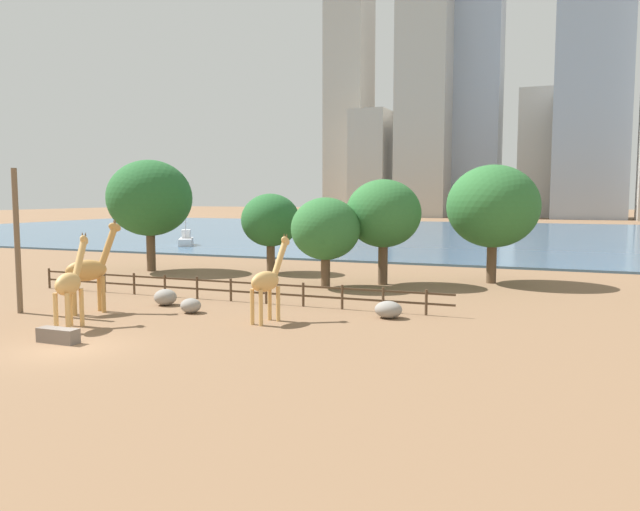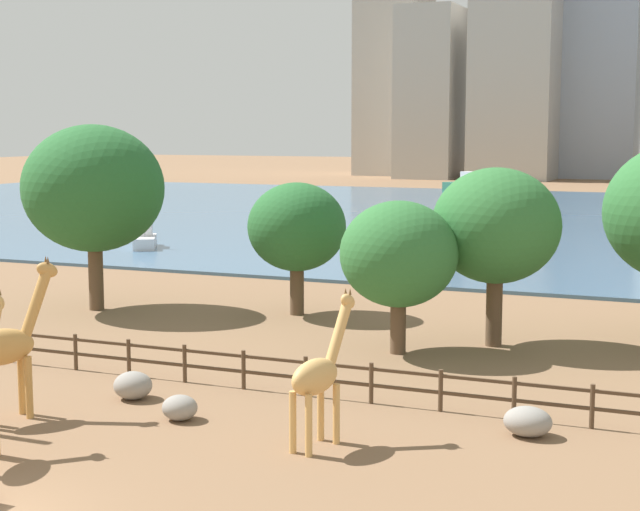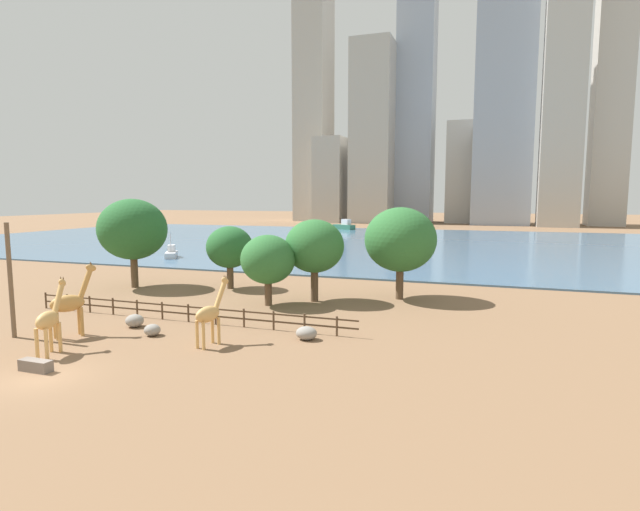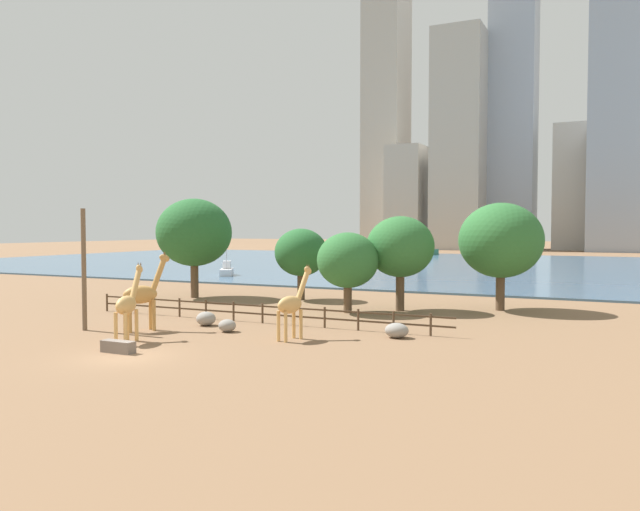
{
  "view_description": "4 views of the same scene",
  "coord_description": "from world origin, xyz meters",
  "px_view_note": "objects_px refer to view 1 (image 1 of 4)",
  "views": [
    {
      "loc": [
        18.08,
        -18.56,
        5.97
      ],
      "look_at": [
        2.94,
        19.3,
        2.05
      ],
      "focal_mm": 35.0,
      "sensor_mm": 36.0,
      "label": 1
    },
    {
      "loc": [
        14.94,
        -16.08,
        8.48
      ],
      "look_at": [
        -0.71,
        21.19,
        3.31
      ],
      "focal_mm": 55.0,
      "sensor_mm": 36.0,
      "label": 2
    },
    {
      "loc": [
        20.93,
        -17.94,
        8.9
      ],
      "look_at": [
        1.62,
        37.17,
        2.08
      ],
      "focal_mm": 28.0,
      "sensor_mm": 36.0,
      "label": 3
    },
    {
      "loc": [
        21.2,
        -22.66,
        6.19
      ],
      "look_at": [
        1.14,
        19.13,
        4.13
      ],
      "focal_mm": 35.0,
      "sensor_mm": 36.0,
      "label": 4
    }
  ],
  "objects_px": {
    "boulder_small": "(191,306)",
    "tree_center_broad": "(326,229)",
    "giraffe_tall": "(267,281)",
    "giraffe_companion": "(70,283)",
    "utility_pole": "(17,241)",
    "tree_left_small": "(270,221)",
    "tree_left_large": "(150,198)",
    "tree_right_tall": "(493,207)",
    "giraffe_young": "(90,270)",
    "boat_ferry": "(391,218)",
    "boulder_by_pole": "(388,310)",
    "tree_right_small": "(383,214)",
    "boulder_near_fence": "(165,297)",
    "boat_sailboat": "(186,240)",
    "feeding_trough": "(58,335)"
  },
  "relations": [
    {
      "from": "boulder_by_pole",
      "to": "boat_sailboat",
      "type": "bearing_deg",
      "value": 135.93
    },
    {
      "from": "boulder_small",
      "to": "feeding_trough",
      "type": "distance_m",
      "value": 7.65
    },
    {
      "from": "utility_pole",
      "to": "boulder_by_pole",
      "type": "distance_m",
      "value": 19.0
    },
    {
      "from": "tree_left_large",
      "to": "boat_sailboat",
      "type": "height_order",
      "value": "tree_left_large"
    },
    {
      "from": "giraffe_tall",
      "to": "giraffe_companion",
      "type": "height_order",
      "value": "giraffe_companion"
    },
    {
      "from": "boulder_by_pole",
      "to": "boat_sailboat",
      "type": "height_order",
      "value": "boat_sailboat"
    },
    {
      "from": "boulder_by_pole",
      "to": "feeding_trough",
      "type": "relative_size",
      "value": 0.75
    },
    {
      "from": "boulder_near_fence",
      "to": "boulder_by_pole",
      "type": "relative_size",
      "value": 0.92
    },
    {
      "from": "tree_right_tall",
      "to": "boat_sailboat",
      "type": "relative_size",
      "value": 1.88
    },
    {
      "from": "boulder_by_pole",
      "to": "tree_right_tall",
      "type": "xyz_separation_m",
      "value": [
        3.22,
        14.56,
        4.81
      ]
    },
    {
      "from": "tree_right_small",
      "to": "boat_sailboat",
      "type": "distance_m",
      "value": 36.79
    },
    {
      "from": "tree_right_small",
      "to": "boat_sailboat",
      "type": "xyz_separation_m",
      "value": [
        -29.85,
        21.15,
        -3.93
      ]
    },
    {
      "from": "giraffe_tall",
      "to": "tree_right_small",
      "type": "xyz_separation_m",
      "value": [
        1.54,
        14.22,
        2.78
      ]
    },
    {
      "from": "giraffe_companion",
      "to": "boat_ferry",
      "type": "relative_size",
      "value": 0.64
    },
    {
      "from": "giraffe_companion",
      "to": "boulder_small",
      "type": "height_order",
      "value": "giraffe_companion"
    },
    {
      "from": "utility_pole",
      "to": "tree_left_small",
      "type": "xyz_separation_m",
      "value": [
        4.45,
        19.82,
        0.38
      ]
    },
    {
      "from": "giraffe_companion",
      "to": "boat_sailboat",
      "type": "distance_m",
      "value": 44.93
    },
    {
      "from": "tree_right_tall",
      "to": "tree_left_small",
      "type": "bearing_deg",
      "value": -178.56
    },
    {
      "from": "boulder_near_fence",
      "to": "feeding_trough",
      "type": "distance_m",
      "value": 9.01
    },
    {
      "from": "feeding_trough",
      "to": "tree_left_large",
      "type": "xyz_separation_m",
      "value": [
        -11.58,
        21.54,
        5.46
      ]
    },
    {
      "from": "giraffe_companion",
      "to": "boat_sailboat",
      "type": "relative_size",
      "value": 1.0
    },
    {
      "from": "giraffe_companion",
      "to": "boulder_small",
      "type": "distance_m",
      "value": 6.16
    },
    {
      "from": "feeding_trough",
      "to": "boat_ferry",
      "type": "relative_size",
      "value": 0.27
    },
    {
      "from": "giraffe_tall",
      "to": "tree_left_large",
      "type": "xyz_separation_m",
      "value": [
        -17.66,
        14.68,
        3.79
      ]
    },
    {
      "from": "boulder_small",
      "to": "tree_center_broad",
      "type": "bearing_deg",
      "value": 73.61
    },
    {
      "from": "boulder_near_fence",
      "to": "tree_center_broad",
      "type": "bearing_deg",
      "value": 58.63
    },
    {
      "from": "giraffe_young",
      "to": "tree_left_large",
      "type": "xyz_separation_m",
      "value": [
        -8.21,
        15.91,
        3.54
      ]
    },
    {
      "from": "boulder_near_fence",
      "to": "boulder_small",
      "type": "relative_size",
      "value": 1.17
    },
    {
      "from": "giraffe_young",
      "to": "boulder_small",
      "type": "distance_m",
      "value": 5.42
    },
    {
      "from": "giraffe_young",
      "to": "boat_ferry",
      "type": "distance_m",
      "value": 107.84
    },
    {
      "from": "tree_left_small",
      "to": "boat_sailboat",
      "type": "height_order",
      "value": "tree_left_small"
    },
    {
      "from": "giraffe_young",
      "to": "boat_ferry",
      "type": "bearing_deg",
      "value": 36.58
    },
    {
      "from": "giraffe_tall",
      "to": "tree_right_tall",
      "type": "distance_m",
      "value": 19.76
    },
    {
      "from": "utility_pole",
      "to": "boat_ferry",
      "type": "height_order",
      "value": "utility_pole"
    },
    {
      "from": "boulder_near_fence",
      "to": "tree_left_small",
      "type": "height_order",
      "value": "tree_left_small"
    },
    {
      "from": "tree_left_large",
      "to": "giraffe_young",
      "type": "bearing_deg",
      "value": -62.7
    },
    {
      "from": "giraffe_young",
      "to": "tree_left_large",
      "type": "height_order",
      "value": "tree_left_large"
    },
    {
      "from": "giraffe_young",
      "to": "boulder_small",
      "type": "xyz_separation_m",
      "value": [
        4.73,
        1.9,
        -1.84
      ]
    },
    {
      "from": "giraffe_young",
      "to": "utility_pole",
      "type": "relative_size",
      "value": 0.65
    },
    {
      "from": "tree_left_large",
      "to": "tree_right_tall",
      "type": "relative_size",
      "value": 1.09
    },
    {
      "from": "giraffe_young",
      "to": "tree_left_small",
      "type": "height_order",
      "value": "tree_left_small"
    },
    {
      "from": "giraffe_young",
      "to": "boat_sailboat",
      "type": "height_order",
      "value": "giraffe_young"
    },
    {
      "from": "feeding_trough",
      "to": "tree_left_large",
      "type": "relative_size",
      "value": 0.21
    },
    {
      "from": "giraffe_young",
      "to": "tree_left_large",
      "type": "relative_size",
      "value": 0.54
    },
    {
      "from": "boulder_by_pole",
      "to": "tree_right_small",
      "type": "relative_size",
      "value": 0.19
    },
    {
      "from": "utility_pole",
      "to": "tree_right_small",
      "type": "relative_size",
      "value": 1.04
    },
    {
      "from": "utility_pole",
      "to": "tree_center_broad",
      "type": "distance_m",
      "value": 18.02
    },
    {
      "from": "boat_ferry",
      "to": "giraffe_young",
      "type": "bearing_deg",
      "value": 122.65
    },
    {
      "from": "tree_right_small",
      "to": "utility_pole",
      "type": "bearing_deg",
      "value": -130.49
    },
    {
      "from": "giraffe_young",
      "to": "tree_right_small",
      "type": "xyz_separation_m",
      "value": [
        10.99,
        15.46,
        2.54
      ]
    }
  ]
}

